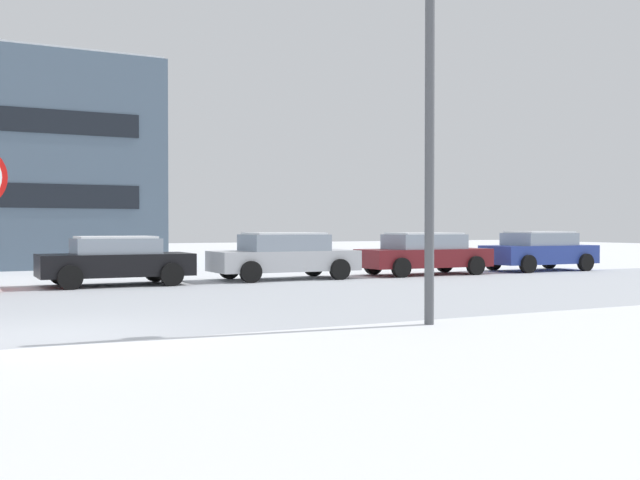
# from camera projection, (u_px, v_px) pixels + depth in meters

# --- Properties ---
(ground_plane) EXTENTS (120.00, 120.00, 0.00)m
(ground_plane) POSITION_uv_depth(u_px,v_px,m) (45.00, 336.00, 11.01)
(ground_plane) COLOR white
(road_surface) EXTENTS (80.00, 9.51, 0.00)m
(road_surface) POSITION_uv_depth(u_px,v_px,m) (20.00, 311.00, 14.35)
(road_surface) COLOR #B7BCC4
(road_surface) RESTS_ON ground
(street_lamp) EXTENTS (1.55, 0.36, 6.27)m
(street_lamp) POSITION_uv_depth(u_px,v_px,m) (442.00, 99.00, 12.40)
(street_lamp) COLOR #4C4F54
(street_lamp) RESTS_ON ground
(parked_car_black) EXTENTS (4.12, 2.12, 1.37)m
(parked_car_black) POSITION_uv_depth(u_px,v_px,m) (115.00, 260.00, 20.53)
(parked_car_black) COLOR black
(parked_car_black) RESTS_ON ground
(parked_car_silver) EXTENTS (4.51, 2.13, 1.45)m
(parked_car_silver) POSITION_uv_depth(u_px,v_px,m) (284.00, 255.00, 22.91)
(parked_car_silver) COLOR silver
(parked_car_silver) RESTS_ON ground
(parked_car_maroon) EXTENTS (4.58, 2.03, 1.43)m
(parked_car_maroon) POSITION_uv_depth(u_px,v_px,m) (424.00, 253.00, 25.12)
(parked_car_maroon) COLOR maroon
(parked_car_maroon) RESTS_ON ground
(parked_car_blue) EXTENTS (4.25, 2.13, 1.46)m
(parked_car_blue) POSITION_uv_depth(u_px,v_px,m) (539.00, 251.00, 27.45)
(parked_car_blue) COLOR #283D93
(parked_car_blue) RESTS_ON ground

